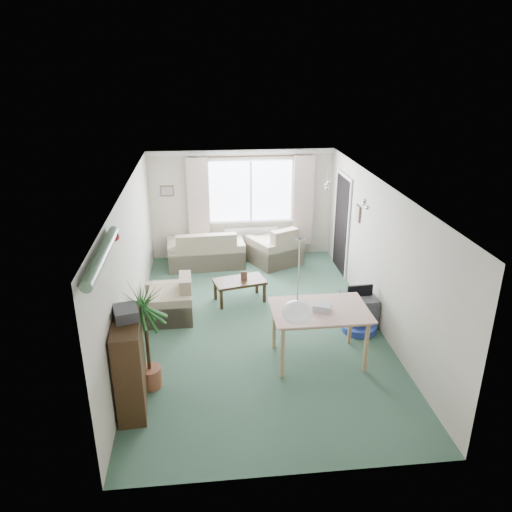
{
  "coord_description": "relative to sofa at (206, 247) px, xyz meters",
  "views": [
    {
      "loc": [
        -0.82,
        -7.33,
        4.23
      ],
      "look_at": [
        0.0,
        0.3,
        1.15
      ],
      "focal_mm": 35.0,
      "sensor_mm": 36.0,
      "label": 1
    }
  ],
  "objects": [
    {
      "name": "doorway",
      "position": [
        2.81,
        -0.55,
        0.6
      ],
      "size": [
        0.03,
        0.95,
        2.0
      ],
      "primitive_type": "cube",
      "color": "black"
    },
    {
      "name": "tv_cube",
      "position": [
        2.53,
        -2.84,
        -0.15
      ],
      "size": [
        0.55,
        0.6,
        0.51
      ],
      "primitive_type": "cube",
      "rotation": [
        0.0,
        0.0,
        0.07
      ],
      "color": "#3E3F44",
      "rests_on": "ground"
    },
    {
      "name": "pet_bed",
      "position": [
        2.48,
        -3.09,
        -0.35
      ],
      "size": [
        0.69,
        0.69,
        0.11
      ],
      "primitive_type": "cylinder",
      "rotation": [
        0.0,
        0.0,
        0.23
      ],
      "color": "navy",
      "rests_on": "ground"
    },
    {
      "name": "coffee_table",
      "position": [
        0.59,
        -1.78,
        -0.2
      ],
      "size": [
        1.02,
        0.71,
        0.42
      ],
      "primitive_type": "cube",
      "rotation": [
        0.0,
        0.0,
        0.24
      ],
      "color": "black",
      "rests_on": "ground"
    },
    {
      "name": "curtain_rod",
      "position": [
        1.03,
        0.4,
        1.87
      ],
      "size": [
        2.6,
        0.03,
        0.03
      ],
      "primitive_type": "cube",
      "color": "black"
    },
    {
      "name": "bauble_cluster_b",
      "position": [
        2.43,
        -3.05,
        1.82
      ],
      "size": [
        0.2,
        0.2,
        0.2
      ],
      "primitive_type": "sphere",
      "color": "silver"
    },
    {
      "name": "tinsel_garland",
      "position": [
        -1.09,
        -5.05,
        1.88
      ],
      "size": [
        1.6,
        1.6,
        0.12
      ],
      "primitive_type": "cylinder",
      "color": "#196626"
    },
    {
      "name": "window",
      "position": [
        1.03,
        0.48,
        1.1
      ],
      "size": [
        1.8,
        0.03,
        1.3
      ],
      "primitive_type": "cube",
      "color": "white"
    },
    {
      "name": "sofa",
      "position": [
        0.0,
        0.0,
        0.0
      ],
      "size": [
        1.67,
        0.95,
        0.81
      ],
      "primitive_type": "cube",
      "rotation": [
        0.0,
        0.0,
        3.2
      ],
      "color": "beige",
      "rests_on": "ground"
    },
    {
      "name": "bookshelf",
      "position": [
        -1.01,
        -4.58,
        0.21
      ],
      "size": [
        0.42,
        1.04,
        1.24
      ],
      "primitive_type": "cube",
      "rotation": [
        0.0,
        0.0,
        0.09
      ],
      "color": "black",
      "rests_on": "ground"
    },
    {
      "name": "photo_frame",
      "position": [
        0.68,
        -1.77,
        0.09
      ],
      "size": [
        0.12,
        0.03,
        0.16
      ],
      "primitive_type": "cube",
      "rotation": [
        0.0,
        0.0,
        -0.05
      ],
      "color": "brown",
      "rests_on": "coffee_table"
    },
    {
      "name": "gift_box",
      "position": [
        1.63,
        -3.87,
        0.47
      ],
      "size": [
        0.3,
        0.27,
        0.12
      ],
      "primitive_type": "cube",
      "rotation": [
        0.0,
        0.0,
        -0.42
      ],
      "color": "silver",
      "rests_on": "dining_table"
    },
    {
      "name": "pendant_lamp",
      "position": [
        1.03,
        -5.05,
        1.08
      ],
      "size": [
        0.36,
        0.36,
        0.36
      ],
      "primitive_type": "sphere",
      "color": "white"
    },
    {
      "name": "armchair_left",
      "position": [
        -0.67,
        -2.29,
        -0.02
      ],
      "size": [
        0.83,
        0.87,
        0.76
      ],
      "primitive_type": "cube",
      "rotation": [
        0.0,
        0.0,
        -1.55
      ],
      "color": "tan",
      "rests_on": "ground"
    },
    {
      "name": "armchair_corner",
      "position": [
        1.5,
        -0.02,
        0.02
      ],
      "size": [
        1.26,
        1.24,
        0.86
      ],
      "primitive_type": "cube",
      "rotation": [
        0.0,
        0.0,
        3.6
      ],
      "color": "#BBAE8D",
      "rests_on": "ground"
    },
    {
      "name": "houseplant",
      "position": [
        -0.82,
        -4.23,
        0.37
      ],
      "size": [
        0.71,
        0.71,
        1.54
      ],
      "primitive_type": "cylinder",
      "rotation": [
        0.0,
        0.0,
        0.07
      ],
      "color": "#21612F",
      "rests_on": "ground"
    },
    {
      "name": "bauble_cluster_a",
      "position": [
        2.13,
        -1.85,
        1.82
      ],
      "size": [
        0.2,
        0.2,
        0.2
      ],
      "primitive_type": "sphere",
      "color": "silver"
    },
    {
      "name": "wall_picture_back",
      "position": [
        -0.77,
        0.48,
        1.15
      ],
      "size": [
        0.28,
        0.03,
        0.22
      ],
      "primitive_type": "cube",
      "color": "brown"
    },
    {
      "name": "dining_table",
      "position": [
        1.61,
        -3.82,
        0.0
      ],
      "size": [
        1.31,
        0.88,
        0.82
      ],
      "primitive_type": "cube",
      "rotation": [
        0.0,
        0.0,
        0.01
      ],
      "color": "tan",
      "rests_on": "ground"
    },
    {
      "name": "radiator",
      "position": [
        1.03,
        0.44,
        -0.0
      ],
      "size": [
        1.2,
        0.1,
        0.55
      ],
      "primitive_type": "cube",
      "color": "white"
    },
    {
      "name": "curtain_right",
      "position": [
        2.18,
        0.38,
        0.87
      ],
      "size": [
        0.45,
        0.08,
        2.0
      ],
      "primitive_type": "cube",
      "color": "beige"
    },
    {
      "name": "curtain_left",
      "position": [
        -0.12,
        0.38,
        0.87
      ],
      "size": [
        0.45,
        0.08,
        2.0
      ],
      "primitive_type": "cube",
      "color": "beige"
    },
    {
      "name": "hifi_box",
      "position": [
        -1.01,
        -4.53,
        0.9
      ],
      "size": [
        0.36,
        0.41,
        0.14
      ],
      "primitive_type": "cube",
      "rotation": [
        0.0,
        0.0,
        0.27
      ],
      "color": "#36363B",
      "rests_on": "bookshelf"
    },
    {
      "name": "ground",
      "position": [
        0.83,
        -2.75,
        -0.4
      ],
      "size": [
        6.5,
        6.5,
        0.0
      ],
      "primitive_type": "plane",
      "color": "#325441"
    },
    {
      "name": "wall_picture_right",
      "position": [
        2.81,
        -1.55,
        1.15
      ],
      "size": [
        0.03,
        0.24,
        0.3
      ],
      "primitive_type": "cube",
      "color": "brown"
    }
  ]
}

